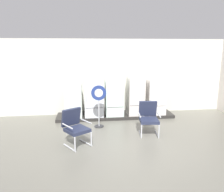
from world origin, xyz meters
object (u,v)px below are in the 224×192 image
object	(u,v)px
refrigerator_2	(114,94)
armchair_left	(75,126)
refrigerator_0	(73,97)
refrigerator_1	(94,94)
sign_stand	(99,106)
armchair_right	(149,116)
refrigerator_4	(156,93)
refrigerator_3	(135,92)

from	to	relation	value
refrigerator_2	armchair_left	distance (m)	2.69
refrigerator_0	refrigerator_2	world-z (taller)	refrigerator_2
refrigerator_1	armchair_left	world-z (taller)	refrigerator_1
sign_stand	armchair_right	bearing A→B (deg)	-27.26
refrigerator_0	refrigerator_4	bearing A→B (deg)	-0.28
refrigerator_1	refrigerator_4	world-z (taller)	refrigerator_1
refrigerator_1	refrigerator_4	distance (m)	2.39
armchair_left	armchair_right	size ratio (longest dim) A/B	1.00
refrigerator_3	refrigerator_4	xyz separation A→B (m)	(0.79, -0.01, -0.06)
refrigerator_2	armchair_right	distance (m)	1.95
refrigerator_0	refrigerator_3	world-z (taller)	refrigerator_3
refrigerator_3	armchair_left	bearing A→B (deg)	-134.07
refrigerator_2	refrigerator_3	bearing A→B (deg)	1.65
refrigerator_4	armchair_left	world-z (taller)	refrigerator_4
refrigerator_1	refrigerator_2	bearing A→B (deg)	0.43
refrigerator_1	sign_stand	size ratio (longest dim) A/B	1.09
refrigerator_1	refrigerator_4	size ratio (longest dim) A/B	1.02
refrigerator_1	armchair_left	bearing A→B (deg)	-105.39
armchair_left	refrigerator_4	bearing A→B (deg)	37.21
armchair_right	refrigerator_4	bearing A→B (deg)	66.00
refrigerator_1	armchair_right	distance (m)	2.38
refrigerator_2	refrigerator_3	world-z (taller)	refrigerator_3
sign_stand	refrigerator_3	bearing A→B (deg)	32.98
refrigerator_1	armchair_right	size ratio (longest dim) A/B	1.54
refrigerator_3	refrigerator_4	bearing A→B (deg)	-0.47
refrigerator_3	armchair_right	world-z (taller)	refrigerator_3
refrigerator_0	armchair_right	bearing A→B (deg)	-36.11
armchair_left	sign_stand	size ratio (longest dim) A/B	0.70
refrigerator_0	armchair_left	xyz separation A→B (m)	(0.13, -2.31, -0.31)
armchair_left	armchair_right	bearing A→B (deg)	14.20
refrigerator_2	armchair_right	bearing A→B (deg)	-63.34
armchair_right	sign_stand	distance (m)	1.70
refrigerator_3	armchair_left	xyz separation A→B (m)	(-2.22, -2.30, -0.43)
refrigerator_2	armchair_right	size ratio (longest dim) A/B	1.54
refrigerator_0	sign_stand	bearing A→B (deg)	-47.57
refrigerator_3	refrigerator_4	distance (m)	0.79
armchair_right	sign_stand	world-z (taller)	sign_stand
refrigerator_1	armchair_left	size ratio (longest dim) A/B	1.54
armchair_left	refrigerator_0	bearing A→B (deg)	93.25
refrigerator_1	sign_stand	distance (m)	0.96
refrigerator_2	refrigerator_4	world-z (taller)	refrigerator_2
refrigerator_4	sign_stand	world-z (taller)	refrigerator_4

